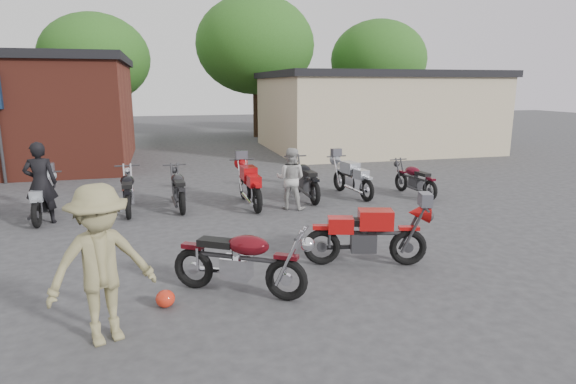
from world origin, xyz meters
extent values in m
plane|color=#333335|center=(0.00, 0.00, 0.00)|extent=(90.00, 90.00, 0.00)
cube|color=tan|center=(8.50, 15.00, 1.75)|extent=(10.00, 8.00, 3.50)
ellipsoid|color=red|center=(-1.78, -0.63, 0.13)|extent=(0.35, 0.35, 0.26)
imported|color=black|center=(-4.43, 4.55, 0.95)|extent=(0.72, 0.50, 1.90)
imported|color=#A9A8A5|center=(1.45, 4.37, 0.80)|extent=(0.97, 0.90, 1.59)
imported|color=#857D52|center=(-2.50, -1.39, 1.01)|extent=(1.48, 1.17, 2.01)
camera|label=1|loc=(-1.70, -7.31, 3.15)|focal=30.00mm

